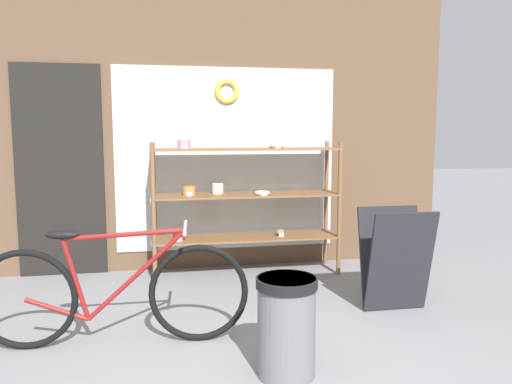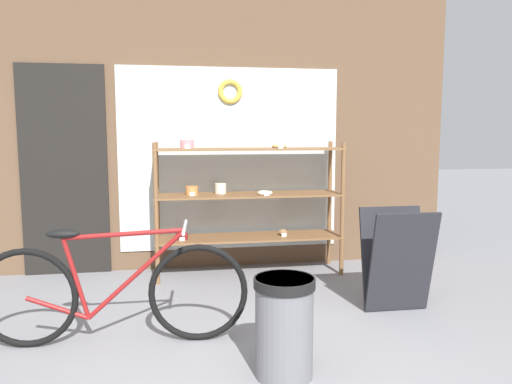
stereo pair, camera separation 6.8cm
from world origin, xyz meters
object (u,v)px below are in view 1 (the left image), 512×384
at_px(trash_bin, 286,322).
at_px(sandwich_board, 395,259).
at_px(display_case, 243,195).
at_px(bicycle, 112,293).

bearing_deg(trash_bin, sandwich_board, 38.54).
relative_size(display_case, bicycle, 1.03).
bearing_deg(sandwich_board, trash_bin, -141.04).
bearing_deg(bicycle, sandwich_board, 10.94).
bearing_deg(sandwich_board, display_case, 130.12).
xyz_separation_m(display_case, sandwich_board, (1.04, -1.25, -0.39)).
xyz_separation_m(bicycle, trash_bin, (1.05, -0.63, -0.04)).
relative_size(sandwich_board, trash_bin, 1.37).
distance_m(display_case, bicycle, 1.95).
height_order(sandwich_board, trash_bin, sandwich_board).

